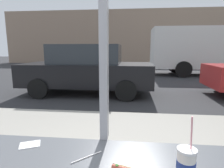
% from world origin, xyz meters
% --- Properties ---
extents(ground_plane, '(60.00, 60.00, 0.00)m').
position_xyz_m(ground_plane, '(0.00, 8.00, 0.00)').
color(ground_plane, '#2D2D30').
extents(sidewalk_strip, '(16.00, 2.80, 0.15)m').
position_xyz_m(sidewalk_strip, '(0.00, 1.60, 0.07)').
color(sidewalk_strip, '#9E998E').
rests_on(sidewalk_strip, ground).
extents(window_wall, '(3.03, 0.20, 2.90)m').
position_xyz_m(window_wall, '(0.00, 0.08, 1.80)').
color(window_wall, '#423D38').
rests_on(window_wall, ground).
extents(building_facade_far, '(28.00, 1.20, 5.66)m').
position_xyz_m(building_facade_far, '(0.00, 20.19, 2.83)').
color(building_facade_far, gray).
rests_on(building_facade_far, ground).
extents(soda_cup_left, '(0.09, 0.09, 0.31)m').
position_xyz_m(soda_cup_left, '(0.42, -0.30, 1.04)').
color(soda_cup_left, silver).
rests_on(soda_cup_left, window_counter).
extents(loose_straw, '(0.14, 0.14, 0.01)m').
position_xyz_m(loose_straw, '(-0.06, -0.17, 0.96)').
color(loose_straw, white).
rests_on(loose_straw, window_counter).
extents(napkin_wrapper, '(0.15, 0.13, 0.00)m').
position_xyz_m(napkin_wrapper, '(-0.45, -0.07, 0.96)').
color(napkin_wrapper, white).
rests_on(napkin_wrapper, window_counter).
extents(parked_car_black, '(4.43, 2.03, 1.70)m').
position_xyz_m(parked_car_black, '(-1.38, 5.39, 0.87)').
color(parked_car_black, black).
rests_on(parked_car_black, ground).
extents(box_truck, '(7.03, 2.44, 2.79)m').
position_xyz_m(box_truck, '(4.76, 10.86, 1.55)').
color(box_truck, silver).
rests_on(box_truck, ground).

